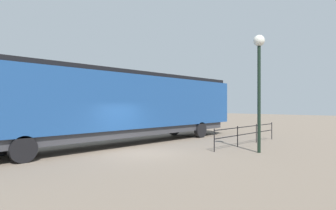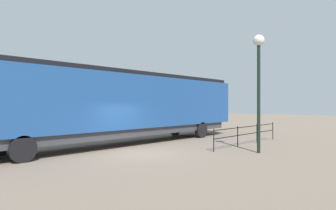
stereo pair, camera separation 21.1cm
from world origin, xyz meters
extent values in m
plane|color=#756656|center=(0.00, 0.00, 0.00)|extent=(120.00, 120.00, 0.00)
cube|color=navy|center=(-3.05, 1.30, 2.52)|extent=(2.80, 18.82, 3.04)
cube|color=black|center=(-3.05, 9.21, 2.06)|extent=(2.69, 3.00, 2.13)
cube|color=black|center=(-3.05, 1.30, 4.16)|extent=(2.52, 18.07, 0.24)
cube|color=#38383D|center=(-3.05, 1.30, 0.78)|extent=(2.52, 17.32, 0.45)
cylinder|color=black|center=(-4.30, 7.32, 0.55)|extent=(0.30, 1.10, 1.10)
cylinder|color=black|center=(-1.79, 7.32, 0.55)|extent=(0.30, 1.10, 1.10)
cylinder|color=black|center=(-4.30, -4.73, 0.55)|extent=(0.30, 1.10, 1.10)
cylinder|color=black|center=(-1.79, -4.73, 0.55)|extent=(0.30, 1.10, 1.10)
cylinder|color=black|center=(4.12, 4.05, 2.66)|extent=(0.16, 0.16, 5.31)
sphere|color=silver|center=(4.12, 4.05, 5.48)|extent=(0.55, 0.55, 0.55)
cube|color=black|center=(2.37, 6.28, 1.06)|extent=(0.04, 7.00, 0.04)
cube|color=black|center=(2.37, 6.28, 0.63)|extent=(0.04, 7.00, 0.04)
cylinder|color=black|center=(2.37, 2.77, 0.58)|extent=(0.05, 0.05, 1.15)
cylinder|color=black|center=(2.37, 5.11, 0.58)|extent=(0.05, 0.05, 1.15)
cylinder|color=black|center=(2.37, 7.44, 0.58)|extent=(0.05, 0.05, 1.15)
cylinder|color=black|center=(2.37, 9.78, 0.58)|extent=(0.05, 0.05, 1.15)
camera|label=1|loc=(10.28, -9.24, 2.34)|focal=30.57mm
camera|label=2|loc=(10.43, -9.09, 2.34)|focal=30.57mm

